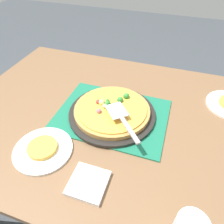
# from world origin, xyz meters

# --- Properties ---
(ground_plane) EXTENTS (8.00, 8.00, 0.00)m
(ground_plane) POSITION_xyz_m (0.00, 0.00, 0.00)
(ground_plane) COLOR #3D4247
(dining_table) EXTENTS (1.40, 1.00, 0.75)m
(dining_table) POSITION_xyz_m (0.00, 0.00, 0.64)
(dining_table) COLOR brown
(dining_table) RESTS_ON ground_plane
(placemat) EXTENTS (0.48, 0.36, 0.01)m
(placemat) POSITION_xyz_m (0.00, 0.00, 0.75)
(placemat) COLOR #196B4C
(placemat) RESTS_ON dining_table
(pizza_pan) EXTENTS (0.38, 0.38, 0.01)m
(pizza_pan) POSITION_xyz_m (0.00, 0.00, 0.76)
(pizza_pan) COLOR black
(pizza_pan) RESTS_ON placemat
(pizza) EXTENTS (0.33, 0.33, 0.05)m
(pizza) POSITION_xyz_m (-0.00, 0.00, 0.78)
(pizza) COLOR #B78442
(pizza) RESTS_ON pizza_pan
(plate_far_right) EXTENTS (0.22, 0.22, 0.01)m
(plate_far_right) POSITION_xyz_m (-0.18, -0.27, 0.76)
(plate_far_right) COLOR white
(plate_far_right) RESTS_ON dining_table
(served_slice_right) EXTENTS (0.11, 0.11, 0.02)m
(served_slice_right) POSITION_xyz_m (-0.18, -0.27, 0.77)
(served_slice_right) COLOR gold
(served_slice_right) RESTS_ON plate_far_right
(pizza_server) EXTENTS (0.18, 0.20, 0.01)m
(pizza_server) POSITION_xyz_m (0.06, -0.07, 0.82)
(pizza_server) COLOR silver
(pizza_server) RESTS_ON pizza
(napkin_stack) EXTENTS (0.12, 0.12, 0.02)m
(napkin_stack) POSITION_xyz_m (0.03, -0.34, 0.76)
(napkin_stack) COLOR white
(napkin_stack) RESTS_ON dining_table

